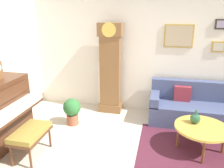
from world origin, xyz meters
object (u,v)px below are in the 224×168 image
at_px(green_jug, 195,118).
at_px(potted_plant, 72,110).
at_px(grandfather_clock, 111,71).
at_px(coffee_table, 202,128).
at_px(piano_bench, 30,134).
at_px(couch, 196,108).

distance_m(green_jug, potted_plant, 2.37).
bearing_deg(grandfather_clock, green_jug, -32.81).
distance_m(grandfather_clock, coffee_table, 2.27).
bearing_deg(coffee_table, grandfather_clock, 146.40).
distance_m(piano_bench, potted_plant, 1.18).
bearing_deg(potted_plant, green_jug, -6.87).
xyz_separation_m(piano_bench, couch, (2.71, 1.84, -0.09)).
height_order(grandfather_clock, green_jug, grandfather_clock).
bearing_deg(green_jug, potted_plant, 173.13).
xyz_separation_m(grandfather_clock, potted_plant, (-0.62, -0.83, -0.64)).
height_order(piano_bench, potted_plant, potted_plant).
distance_m(piano_bench, coffee_table, 2.78).
distance_m(coffee_table, potted_plant, 2.48).
xyz_separation_m(coffee_table, potted_plant, (-2.45, 0.39, -0.09)).
bearing_deg(green_jug, grandfather_clock, 147.19).
height_order(couch, potted_plant, couch).
bearing_deg(couch, piano_bench, -145.79).
height_order(couch, green_jug, couch).
relative_size(piano_bench, grandfather_clock, 0.34).
height_order(grandfather_clock, coffee_table, grandfather_clock).
distance_m(piano_bench, grandfather_clock, 2.23).
distance_m(grandfather_clock, potted_plant, 1.22).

